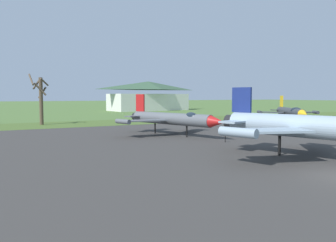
{
  "coord_description": "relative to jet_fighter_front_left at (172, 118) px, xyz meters",
  "views": [
    {
      "loc": [
        -17.28,
        -10.98,
        4.46
      ],
      "look_at": [
        -1.36,
        17.74,
        2.02
      ],
      "focal_mm": 36.0,
      "sensor_mm": 36.0,
      "label": 1
    }
  ],
  "objects": [
    {
      "name": "jet_fighter_rear_center",
      "position": [
        24.21,
        4.47,
        0.01
      ],
      "size": [
        10.13,
        12.72,
        4.53
      ],
      "color": "#33383D",
      "rests_on": "ground"
    },
    {
      "name": "bare_tree_center",
      "position": [
        -10.76,
        21.89,
        2.3
      ],
      "size": [
        2.74,
        2.85,
        7.9
      ],
      "color": "brown",
      "rests_on": "ground"
    },
    {
      "name": "visitor_building",
      "position": [
        26.86,
        62.04,
        2.45
      ],
      "size": [
        26.17,
        12.96,
        8.99
      ],
      "color": "silver",
      "rests_on": "ground"
    },
    {
      "name": "info_placard_front_left",
      "position": [
        1.62,
        -7.37,
        -1.3
      ],
      "size": [
        0.66,
        0.36,
        1.01
      ],
      "color": "black",
      "rests_on": "ground"
    },
    {
      "name": "jet_fighter_front_right",
      "position": [
        1.59,
        -18.31,
        0.42
      ],
      "size": [
        12.23,
        16.98,
        5.16
      ],
      "color": "#8EA3B2",
      "rests_on": "ground"
    },
    {
      "name": "asphalt_apron",
      "position": [
        -1.38,
        -7.98,
        -1.92
      ],
      "size": [
        96.32,
        45.65,
        0.05
      ],
      "primitive_type": "cube",
      "color": "#383533",
      "rests_on": "ground"
    },
    {
      "name": "jet_fighter_front_left",
      "position": [
        0.0,
        0.0,
        0.0
      ],
      "size": [
        11.79,
        13.75,
        4.69
      ],
      "color": "#565B60",
      "rests_on": "ground"
    },
    {
      "name": "grass_verge_strip",
      "position": [
        -1.38,
        20.84,
        -1.92
      ],
      "size": [
        156.32,
        12.0,
        0.06
      ],
      "primitive_type": "cube",
      "color": "#465F28",
      "rests_on": "ground"
    },
    {
      "name": "info_placard_rear_center",
      "position": [
        20.27,
        -2.61,
        -1.24
      ],
      "size": [
        0.63,
        0.36,
        1.1
      ],
      "color": "black",
      "rests_on": "ground"
    }
  ]
}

